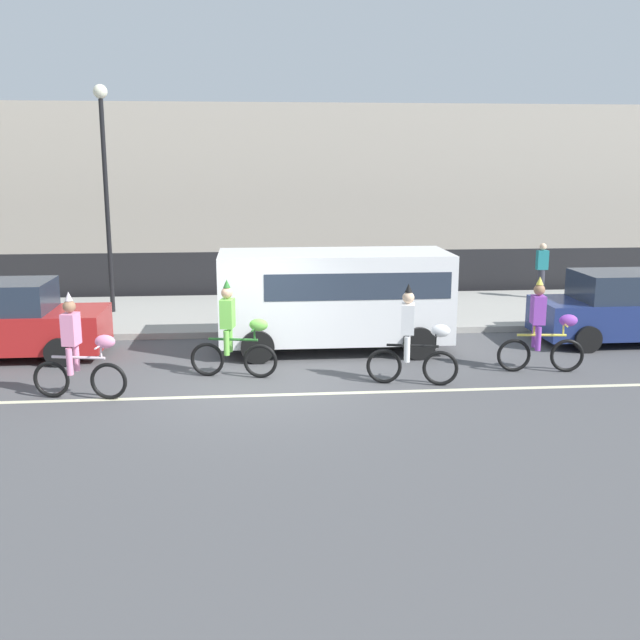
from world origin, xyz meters
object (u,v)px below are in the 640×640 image
(parade_cyclist_pink, at_px, (79,352))
(parade_cyclist_lime, at_px, (234,335))
(parade_cyclist_purple, at_px, (543,331))
(street_lamp_post, at_px, (105,166))
(parked_van_white, at_px, (337,293))
(parked_car_red, at_px, (5,322))
(pedestrian_onlooker, at_px, (542,269))
(parked_car_navy, at_px, (625,309))
(parade_cyclist_zebra, at_px, (413,341))

(parade_cyclist_pink, height_order, parade_cyclist_lime, same)
(parade_cyclist_pink, bearing_deg, parade_cyclist_purple, 6.03)
(parade_cyclist_purple, xyz_separation_m, street_lamp_post, (-9.44, 6.18, 3.15))
(parade_cyclist_pink, height_order, parked_van_white, parked_van_white)
(parked_van_white, bearing_deg, parade_cyclist_lime, -138.55)
(parked_car_red, relative_size, pedestrian_onlooker, 2.53)
(parked_car_navy, bearing_deg, parked_car_red, -179.54)
(parade_cyclist_lime, xyz_separation_m, street_lamp_post, (-3.37, 6.00, 3.15))
(parade_cyclist_purple, xyz_separation_m, parked_van_white, (-3.84, 2.16, 0.44))
(parade_cyclist_purple, height_order, parked_van_white, parked_van_white)
(parade_cyclist_zebra, relative_size, pedestrian_onlooker, 1.19)
(parked_car_red, bearing_deg, parade_cyclist_purple, -11.01)
(parade_cyclist_pink, distance_m, parked_car_navy, 12.00)
(parade_cyclist_lime, relative_size, parked_van_white, 0.38)
(pedestrian_onlooker, bearing_deg, parade_cyclist_purple, -111.18)
(parked_car_navy, height_order, pedestrian_onlooker, pedestrian_onlooker)
(parade_cyclist_zebra, distance_m, parked_car_navy, 6.25)
(street_lamp_post, bearing_deg, parade_cyclist_zebra, -45.36)
(parked_car_navy, height_order, street_lamp_post, street_lamp_post)
(parade_cyclist_pink, xyz_separation_m, parade_cyclist_zebra, (6.02, 0.31, 0.00))
(pedestrian_onlooker, bearing_deg, parade_cyclist_zebra, -125.38)
(parked_car_navy, xyz_separation_m, street_lamp_post, (-12.27, 3.94, 3.21))
(parade_cyclist_purple, xyz_separation_m, parked_car_navy, (2.84, 2.24, -0.06))
(parade_cyclist_lime, bearing_deg, street_lamp_post, 119.33)
(parade_cyclist_pink, xyz_separation_m, street_lamp_post, (-0.69, 7.11, 3.15))
(parade_cyclist_purple, bearing_deg, parade_cyclist_pink, -173.97)
(parade_cyclist_lime, distance_m, pedestrian_onlooker, 11.19)
(parade_cyclist_zebra, bearing_deg, parked_car_navy, 27.20)
(pedestrian_onlooker, bearing_deg, parade_cyclist_lime, -141.95)
(parked_car_red, xyz_separation_m, street_lamp_post, (1.50, 4.05, 3.21))
(parade_cyclist_purple, relative_size, pedestrian_onlooker, 1.19)
(parade_cyclist_lime, bearing_deg, parade_cyclist_pink, -157.50)
(parade_cyclist_pink, bearing_deg, parked_van_white, 32.11)
(street_lamp_post, relative_size, pedestrian_onlooker, 3.62)
(parade_cyclist_pink, bearing_deg, street_lamp_post, 95.58)
(parked_car_navy, relative_size, parked_car_red, 1.00)
(parked_car_navy, bearing_deg, street_lamp_post, 162.20)
(parade_cyclist_pink, xyz_separation_m, parked_car_red, (-2.20, 3.05, -0.06))
(parade_cyclist_zebra, distance_m, parked_van_white, 3.02)
(parked_car_red, bearing_deg, pedestrian_onlooker, 19.89)
(parade_cyclist_lime, bearing_deg, parked_car_navy, 13.00)
(parked_car_red, distance_m, pedestrian_onlooker, 14.56)
(parade_cyclist_pink, relative_size, parked_van_white, 0.38)
(parked_van_white, distance_m, pedestrian_onlooker, 8.22)
(parked_van_white, relative_size, parked_car_navy, 1.22)
(parked_car_red, bearing_deg, parade_cyclist_lime, -21.75)
(street_lamp_post, bearing_deg, parked_car_red, -110.37)
(parade_cyclist_lime, height_order, street_lamp_post, street_lamp_post)
(parade_cyclist_pink, distance_m, parade_cyclist_zebra, 6.03)
(parade_cyclist_purple, relative_size, parked_van_white, 0.38)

